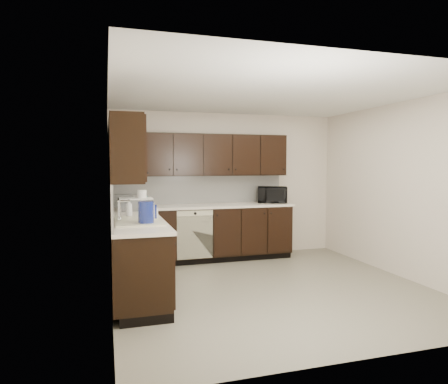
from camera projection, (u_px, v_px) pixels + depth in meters
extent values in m
plane|color=gray|center=(271.00, 288.00, 5.22)|extent=(4.00, 4.00, 0.00)
plane|color=white|center=(272.00, 94.00, 5.04)|extent=(4.00, 4.00, 0.00)
cube|color=beige|center=(226.00, 185.00, 7.05)|extent=(4.00, 0.02, 2.50)
cube|color=beige|center=(110.00, 196.00, 4.57)|extent=(0.02, 4.00, 2.50)
cube|color=beige|center=(401.00, 190.00, 5.70)|extent=(0.02, 4.00, 2.50)
cube|color=beige|center=(370.00, 210.00, 3.22)|extent=(4.00, 0.02, 2.50)
cube|color=black|center=(203.00, 234.00, 6.67)|extent=(3.00, 0.60, 0.90)
cube|color=black|center=(136.00, 257.00, 4.99)|extent=(0.60, 2.20, 0.90)
cube|color=black|center=(203.00, 257.00, 6.73)|extent=(3.00, 0.54, 0.10)
cube|color=black|center=(139.00, 288.00, 5.03)|extent=(0.54, 2.20, 0.10)
cube|color=silver|center=(203.00, 206.00, 6.64)|extent=(3.03, 0.63, 0.04)
cube|color=silver|center=(135.00, 220.00, 4.96)|extent=(0.63, 2.23, 0.04)
cube|color=white|center=(199.00, 189.00, 6.90)|extent=(3.00, 0.02, 0.48)
cube|color=white|center=(111.00, 198.00, 5.15)|extent=(0.02, 2.80, 0.48)
cube|color=black|center=(201.00, 155.00, 6.71)|extent=(3.00, 0.33, 0.70)
cube|color=black|center=(122.00, 152.00, 4.99)|extent=(0.33, 2.47, 0.70)
cube|color=beige|center=(195.00, 234.00, 6.34)|extent=(0.58, 0.02, 0.78)
cube|color=beige|center=(195.00, 213.00, 6.31)|extent=(0.58, 0.03, 0.08)
cylinder|color=black|center=(195.00, 213.00, 6.29)|extent=(0.04, 0.02, 0.04)
cube|color=beige|center=(139.00, 221.00, 4.68)|extent=(0.54, 0.82, 0.03)
cube|color=beige|center=(140.00, 231.00, 4.49)|extent=(0.42, 0.34, 0.16)
cube|color=beige|center=(138.00, 226.00, 4.88)|extent=(0.42, 0.34, 0.16)
cylinder|color=silver|center=(119.00, 211.00, 4.61)|extent=(0.03, 0.03, 0.26)
cylinder|color=silver|center=(123.00, 201.00, 4.61)|extent=(0.14, 0.02, 0.02)
cylinder|color=#B2B2B7|center=(140.00, 229.00, 4.49)|extent=(0.20, 0.20, 0.10)
imported|color=black|center=(272.00, 195.00, 6.99)|extent=(0.60, 0.50, 0.28)
imported|color=gray|center=(153.00, 210.00, 4.99)|extent=(0.11, 0.11, 0.20)
imported|color=gray|center=(129.00, 208.00, 5.13)|extent=(0.11, 0.11, 0.23)
cube|color=#ACACAE|center=(126.00, 201.00, 6.30)|extent=(0.37, 0.32, 0.19)
cube|color=silver|center=(136.00, 204.00, 5.82)|extent=(0.47, 0.36, 0.18)
cylinder|color=navy|center=(146.00, 213.00, 4.46)|extent=(0.20, 0.20, 0.26)
cylinder|color=#0B7D7F|center=(145.00, 203.00, 6.02)|extent=(0.11, 0.11, 0.19)
cylinder|color=white|center=(142.00, 200.00, 5.82)|extent=(0.17, 0.17, 0.30)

